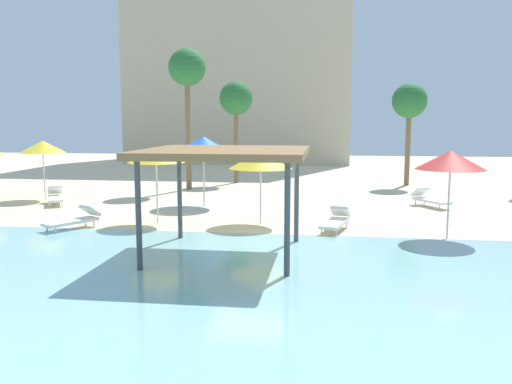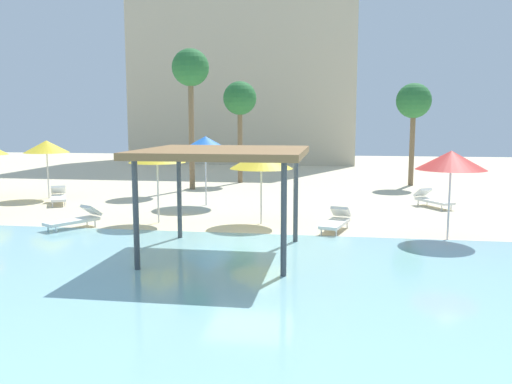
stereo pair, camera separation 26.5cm
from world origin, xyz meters
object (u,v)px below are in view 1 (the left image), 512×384
beach_umbrella_yellow_3 (261,160)px  beach_umbrella_yellow_2 (156,155)px  beach_umbrella_yellow_7 (43,147)px  palm_tree_3 (187,71)px  shade_pavilion (226,156)px  lounge_chair_1 (336,220)px  beach_umbrella_red_0 (451,160)px  lounge_chair_2 (55,197)px  lounge_chair_4 (429,199)px  beach_umbrella_blue_5 (203,144)px  palm_tree_0 (236,100)px  lounge_chair_0 (75,219)px  palm_tree_2 (409,103)px

beach_umbrella_yellow_3 → beach_umbrella_yellow_2: bearing=-174.3°
beach_umbrella_yellow_7 → palm_tree_3: bearing=36.1°
shade_pavilion → lounge_chair_1: shade_pavilion is taller
beach_umbrella_red_0 → palm_tree_3: size_ratio=0.37×
lounge_chair_2 → lounge_chair_4: same height
lounge_chair_2 → palm_tree_3: bearing=112.6°
beach_umbrella_blue_5 → lounge_chair_1: beach_umbrella_blue_5 is taller
lounge_chair_1 → palm_tree_0: bearing=-141.9°
beach_umbrella_yellow_2 → lounge_chair_0: beach_umbrella_yellow_2 is taller
lounge_chair_2 → palm_tree_2: palm_tree_2 is taller
lounge_chair_4 → palm_tree_3: bearing=-140.3°
beach_umbrella_red_0 → beach_umbrella_blue_5: beach_umbrella_blue_5 is taller
beach_umbrella_yellow_3 → lounge_chair_0: (-5.99, -1.77, -1.91)m
shade_pavilion → lounge_chair_0: (-5.64, 2.75, -2.35)m
beach_umbrella_red_0 → palm_tree_2: palm_tree_2 is taller
beach_umbrella_yellow_3 → beach_umbrella_blue_5: (-2.89, 3.67, 0.36)m
palm_tree_0 → palm_tree_3: size_ratio=0.80×
beach_umbrella_red_0 → lounge_chair_1: size_ratio=1.36×
beach_umbrella_yellow_2 → lounge_chair_4: size_ratio=1.38×
palm_tree_2 → shade_pavilion: bearing=-112.9°
beach_umbrella_yellow_2 → beach_umbrella_red_0: bearing=-7.4°
beach_umbrella_red_0 → lounge_chair_0: bearing=-179.2°
lounge_chair_4 → lounge_chair_1: bearing=-66.5°
lounge_chair_0 → palm_tree_0: palm_tree_0 is taller
beach_umbrella_yellow_7 → beach_umbrella_yellow_2: bearing=-35.0°
palm_tree_0 → palm_tree_2: 9.60m
palm_tree_3 → beach_umbrella_blue_5: bearing=-68.3°
lounge_chair_4 → palm_tree_2: size_ratio=0.35×
lounge_chair_0 → lounge_chair_4: (12.52, 6.40, 0.00)m
beach_umbrella_yellow_2 → palm_tree_0: (0.68, 12.34, 2.31)m
beach_umbrella_yellow_2 → beach_umbrella_yellow_7: (-6.97, 4.88, -0.01)m
beach_umbrella_yellow_7 → palm_tree_0: size_ratio=0.46×
beach_umbrella_yellow_7 → lounge_chair_4: 17.24m
shade_pavilion → beach_umbrella_yellow_7: bearing=138.6°
beach_umbrella_red_0 → lounge_chair_0: beach_umbrella_red_0 is taller
beach_umbrella_red_0 → palm_tree_3: palm_tree_3 is taller
beach_umbrella_red_0 → palm_tree_0: (-8.89, 13.58, 2.30)m
shade_pavilion → beach_umbrella_yellow_2: shade_pavilion is taller
beach_umbrella_blue_5 → lounge_chair_0: (-3.10, -5.44, -2.26)m
lounge_chair_0 → palm_tree_3: size_ratio=0.27×
beach_umbrella_red_0 → palm_tree_3: bearing=136.5°
beach_umbrella_red_0 → lounge_chair_4: 6.60m
beach_umbrella_blue_5 → beach_umbrella_yellow_2: bearing=-100.1°
lounge_chair_2 → palm_tree_0: bearing=115.5°
lounge_chair_1 → palm_tree_3: size_ratio=0.28×
beach_umbrella_blue_5 → lounge_chair_2: size_ratio=1.50×
beach_umbrella_yellow_7 → beach_umbrella_red_0: bearing=-20.3°
palm_tree_2 → lounge_chair_4: bearing=-91.0°
beach_umbrella_yellow_2 → beach_umbrella_blue_5: bearing=79.9°
beach_umbrella_blue_5 → lounge_chair_4: beach_umbrella_blue_5 is taller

